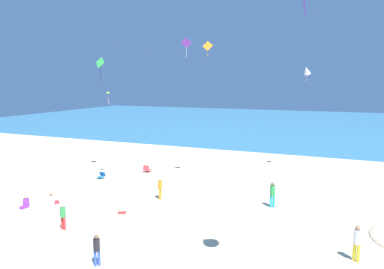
{
  "coord_description": "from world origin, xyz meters",
  "views": [
    {
      "loc": [
        6.5,
        -10.67,
        7.54
      ],
      "look_at": [
        0.0,
        5.66,
        4.85
      ],
      "focal_mm": 31.46,
      "sensor_mm": 36.0,
      "label": 1
    }
  ],
  "objects_px": {
    "beach_chair_far_left": "(101,175)",
    "cooler_box": "(122,211)",
    "kite_purple": "(186,43)",
    "beach_chair_mid_beach": "(147,169)",
    "kite_white": "(307,70)",
    "person_0": "(273,193)",
    "kite_lime": "(108,93)",
    "person_2": "(160,187)",
    "person_1": "(52,200)",
    "person_6": "(26,203)",
    "kite_green": "(100,63)",
    "person_3": "(97,248)",
    "person_4": "(357,241)",
    "person_5": "(63,215)",
    "kite_orange": "(208,46)"
  },
  "relations": [
    {
      "from": "beach_chair_mid_beach",
      "to": "beach_chair_far_left",
      "type": "bearing_deg",
      "value": 147.31
    },
    {
      "from": "cooler_box",
      "to": "kite_white",
      "type": "bearing_deg",
      "value": 55.93
    },
    {
      "from": "cooler_box",
      "to": "person_3",
      "type": "relative_size",
      "value": 0.39
    },
    {
      "from": "person_3",
      "to": "kite_white",
      "type": "xyz_separation_m",
      "value": [
        6.87,
        18.74,
        7.76
      ]
    },
    {
      "from": "person_3",
      "to": "person_4",
      "type": "distance_m",
      "value": 10.97
    },
    {
      "from": "person_0",
      "to": "person_3",
      "type": "bearing_deg",
      "value": 121.14
    },
    {
      "from": "kite_green",
      "to": "kite_white",
      "type": "xyz_separation_m",
      "value": [
        15.43,
        6.54,
        -0.55
      ]
    },
    {
      "from": "kite_purple",
      "to": "kite_lime",
      "type": "bearing_deg",
      "value": -108.12
    },
    {
      "from": "kite_white",
      "to": "person_1",
      "type": "bearing_deg",
      "value": -135.18
    },
    {
      "from": "kite_green",
      "to": "person_2",
      "type": "bearing_deg",
      "value": -28.42
    },
    {
      "from": "beach_chair_far_left",
      "to": "kite_green",
      "type": "distance_m",
      "value": 9.01
    },
    {
      "from": "kite_lime",
      "to": "person_5",
      "type": "bearing_deg",
      "value": -70.38
    },
    {
      "from": "beach_chair_far_left",
      "to": "person_2",
      "type": "xyz_separation_m",
      "value": [
        6.61,
        -2.62,
        0.6
      ]
    },
    {
      "from": "beach_chair_far_left",
      "to": "cooler_box",
      "type": "distance_m",
      "value": 7.99
    },
    {
      "from": "beach_chair_far_left",
      "to": "person_4",
      "type": "xyz_separation_m",
      "value": [
        17.95,
        -6.5,
        0.71
      ]
    },
    {
      "from": "cooler_box",
      "to": "person_1",
      "type": "height_order",
      "value": "person_1"
    },
    {
      "from": "person_2",
      "to": "kite_purple",
      "type": "height_order",
      "value": "kite_purple"
    },
    {
      "from": "person_0",
      "to": "person_5",
      "type": "bearing_deg",
      "value": 99.48
    },
    {
      "from": "person_4",
      "to": "kite_orange",
      "type": "height_order",
      "value": "kite_orange"
    },
    {
      "from": "beach_chair_mid_beach",
      "to": "cooler_box",
      "type": "bearing_deg",
      "value": -152.46
    },
    {
      "from": "kite_purple",
      "to": "kite_green",
      "type": "height_order",
      "value": "kite_purple"
    },
    {
      "from": "person_0",
      "to": "beach_chair_far_left",
      "type": "bearing_deg",
      "value": 56.54
    },
    {
      "from": "person_3",
      "to": "person_4",
      "type": "bearing_deg",
      "value": -104.11
    },
    {
      "from": "kite_white",
      "to": "person_5",
      "type": "bearing_deg",
      "value": -122.98
    },
    {
      "from": "person_2",
      "to": "person_6",
      "type": "xyz_separation_m",
      "value": [
        -6.96,
        -4.4,
        -0.54
      ]
    },
    {
      "from": "person_2",
      "to": "kite_lime",
      "type": "distance_m",
      "value": 8.59
    },
    {
      "from": "beach_chair_mid_beach",
      "to": "kite_white",
      "type": "distance_m",
      "value": 15.59
    },
    {
      "from": "kite_lime",
      "to": "person_2",
      "type": "bearing_deg",
      "value": -24.58
    },
    {
      "from": "kite_purple",
      "to": "beach_chair_mid_beach",
      "type": "bearing_deg",
      "value": -103.45
    },
    {
      "from": "person_5",
      "to": "kite_purple",
      "type": "relative_size",
      "value": 0.77
    },
    {
      "from": "person_2",
      "to": "cooler_box",
      "type": "bearing_deg",
      "value": -113.58
    },
    {
      "from": "cooler_box",
      "to": "kite_white",
      "type": "height_order",
      "value": "kite_white"
    },
    {
      "from": "person_3",
      "to": "kite_green",
      "type": "height_order",
      "value": "kite_green"
    },
    {
      "from": "person_1",
      "to": "person_2",
      "type": "height_order",
      "value": "person_2"
    },
    {
      "from": "beach_chair_mid_beach",
      "to": "person_6",
      "type": "relative_size",
      "value": 0.92
    },
    {
      "from": "beach_chair_mid_beach",
      "to": "person_1",
      "type": "height_order",
      "value": "person_1"
    },
    {
      "from": "person_0",
      "to": "person_6",
      "type": "height_order",
      "value": "person_0"
    },
    {
      "from": "beach_chair_far_left",
      "to": "person_5",
      "type": "height_order",
      "value": "person_5"
    },
    {
      "from": "beach_chair_far_left",
      "to": "person_6",
      "type": "distance_m",
      "value": 7.04
    },
    {
      "from": "person_1",
      "to": "kite_purple",
      "type": "bearing_deg",
      "value": 8.48
    },
    {
      "from": "person_1",
      "to": "kite_green",
      "type": "bearing_deg",
      "value": 31.29
    },
    {
      "from": "person_1",
      "to": "person_6",
      "type": "bearing_deg",
      "value": 150.76
    },
    {
      "from": "kite_purple",
      "to": "beach_chair_far_left",
      "type": "bearing_deg",
      "value": -114.1
    },
    {
      "from": "person_1",
      "to": "kite_white",
      "type": "xyz_separation_m",
      "value": [
        13.99,
        13.9,
        8.26
      ]
    },
    {
      "from": "beach_chair_far_left",
      "to": "beach_chair_mid_beach",
      "type": "xyz_separation_m",
      "value": [
        2.49,
        2.97,
        0.07
      ]
    },
    {
      "from": "beach_chair_mid_beach",
      "to": "person_4",
      "type": "bearing_deg",
      "value": -114.15
    },
    {
      "from": "person_4",
      "to": "kite_orange",
      "type": "relative_size",
      "value": 1.47
    },
    {
      "from": "kite_purple",
      "to": "cooler_box",
      "type": "bearing_deg",
      "value": -82.65
    },
    {
      "from": "person_1",
      "to": "kite_purple",
      "type": "relative_size",
      "value": 0.45
    },
    {
      "from": "person_3",
      "to": "kite_lime",
      "type": "distance_m",
      "value": 14.18
    }
  ]
}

